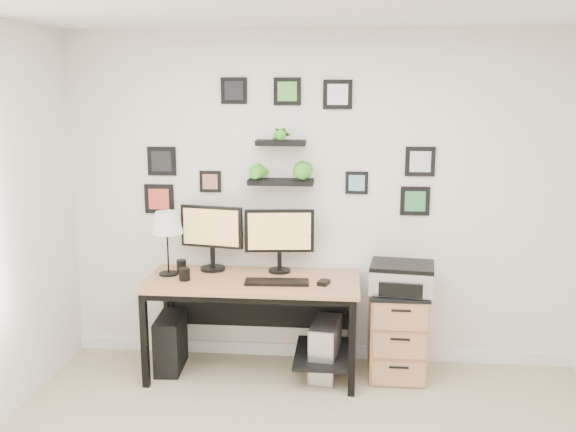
# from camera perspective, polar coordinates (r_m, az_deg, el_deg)

# --- Properties ---
(room) EXTENTS (4.00, 4.00, 4.00)m
(room) POSITION_cam_1_polar(r_m,az_deg,el_deg) (5.36, 2.74, -11.86)
(room) COLOR tan
(room) RESTS_ON ground
(desk) EXTENTS (1.60, 0.70, 0.75)m
(desk) POSITION_cam_1_polar(r_m,az_deg,el_deg) (4.89, -2.70, -6.93)
(desk) COLOR tan
(desk) RESTS_ON ground
(monitor_left) EXTENTS (0.50, 0.23, 0.51)m
(monitor_left) POSITION_cam_1_polar(r_m,az_deg,el_deg) (5.02, -6.79, -1.50)
(monitor_left) COLOR black
(monitor_left) RESTS_ON desk
(monitor_right) EXTENTS (0.53, 0.19, 0.50)m
(monitor_right) POSITION_cam_1_polar(r_m,az_deg,el_deg) (4.93, -0.77, -1.72)
(monitor_right) COLOR black
(monitor_right) RESTS_ON desk
(keyboard) EXTENTS (0.47, 0.17, 0.02)m
(keyboard) POSITION_cam_1_polar(r_m,az_deg,el_deg) (4.72, -1.00, -5.89)
(keyboard) COLOR black
(keyboard) RESTS_ON desk
(mouse) EXTENTS (0.10, 0.12, 0.03)m
(mouse) POSITION_cam_1_polar(r_m,az_deg,el_deg) (4.70, 3.19, -5.92)
(mouse) COLOR black
(mouse) RESTS_ON desk
(table_lamp) EXTENTS (0.24, 0.24, 0.49)m
(table_lamp) POSITION_cam_1_polar(r_m,az_deg,el_deg) (4.93, -10.72, -0.72)
(table_lamp) COLOR black
(table_lamp) RESTS_ON desk
(mug) EXTENTS (0.08, 0.08, 0.09)m
(mug) POSITION_cam_1_polar(r_m,az_deg,el_deg) (4.85, -9.18, -5.13)
(mug) COLOR black
(mug) RESTS_ON desk
(pen_cup) EXTENTS (0.08, 0.08, 0.10)m
(pen_cup) POSITION_cam_1_polar(r_m,az_deg,el_deg) (5.07, -9.45, -4.40)
(pen_cup) COLOR black
(pen_cup) RESTS_ON desk
(pc_tower_black) EXTENTS (0.21, 0.44, 0.42)m
(pc_tower_black) POSITION_cam_1_polar(r_m,az_deg,el_deg) (5.17, -10.39, -10.99)
(pc_tower_black) COLOR black
(pc_tower_black) RESTS_ON ground
(pc_tower_grey) EXTENTS (0.24, 0.45, 0.43)m
(pc_tower_grey) POSITION_cam_1_polar(r_m,az_deg,el_deg) (4.97, 3.33, -11.71)
(pc_tower_grey) COLOR gray
(pc_tower_grey) RESTS_ON ground
(file_cabinet) EXTENTS (0.43, 0.53, 0.67)m
(file_cabinet) POSITION_cam_1_polar(r_m,az_deg,el_deg) (5.02, 9.67, -10.14)
(file_cabinet) COLOR tan
(file_cabinet) RESTS_ON ground
(printer) EXTENTS (0.50, 0.42, 0.21)m
(printer) POSITION_cam_1_polar(r_m,az_deg,el_deg) (4.85, 10.08, -5.40)
(printer) COLOR silver
(printer) RESTS_ON file_cabinet
(wall_decor) EXTENTS (2.27, 0.18, 1.07)m
(wall_decor) POSITION_cam_1_polar(r_m,az_deg,el_deg) (4.91, -0.44, 5.37)
(wall_decor) COLOR black
(wall_decor) RESTS_ON ground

